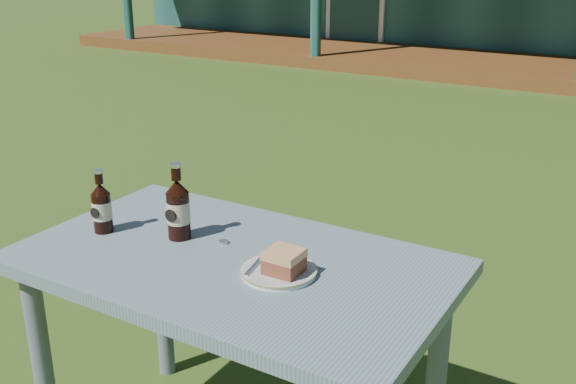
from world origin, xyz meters
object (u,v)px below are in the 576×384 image
Objects in this scene: cola_bottle_near at (178,209)px; plate at (279,271)px; cafe_table at (233,291)px; cake_slice at (284,261)px; cola_bottle_far at (102,207)px.

plate is at bearing -7.25° from cola_bottle_near.
cake_slice is at bearing -6.48° from cafe_table.
cola_bottle_far is at bearing -177.47° from cake_slice.
plate is at bearing -4.80° from cafe_table.
plate is at bearing 161.20° from cake_slice.
cafe_table is 0.48m from cola_bottle_far.
cola_bottle_far is (-0.44, -0.05, 0.18)m from cafe_table.
cake_slice is (0.18, -0.02, 0.15)m from cafe_table.
cola_bottle_far is (-0.60, -0.03, 0.07)m from plate.
cake_slice is 0.40m from cola_bottle_near.
cafe_table is 0.19m from plate.
cola_bottle_near is (-0.39, 0.05, 0.05)m from cake_slice.
cola_bottle_near reaches higher than plate.
plate is 1.04× the size of cola_bottle_far.
cola_bottle_near reaches higher than cafe_table.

